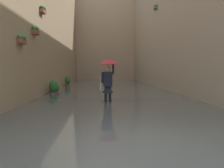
{
  "coord_description": "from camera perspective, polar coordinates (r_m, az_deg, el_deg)",
  "views": [
    {
      "loc": [
        0.68,
        4.51,
        1.59
      ],
      "look_at": [
        0.14,
        -7.25,
        0.9
      ],
      "focal_mm": 41.13,
      "sensor_mm": 36.0,
      "label": 1
    }
  ],
  "objects": [
    {
      "name": "potted_plant_far_right",
      "position": [
        14.85,
        -12.91,
        -0.81
      ],
      "size": [
        0.5,
        0.5,
        0.96
      ],
      "color": "#66605B",
      "rests_on": "ground_plane"
    },
    {
      "name": "building_facade_far",
      "position": [
        34.52,
        -1.47,
        11.36
      ],
      "size": [
        11.11,
        1.8,
        12.8
      ],
      "primitive_type": "cube",
      "color": "tan",
      "rests_on": "ground_plane"
    },
    {
      "name": "building_facade_left",
      "position": [
        20.14,
        13.37,
        16.2
      ],
      "size": [
        2.04,
        32.76,
        12.21
      ],
      "color": "#A89989",
      "rests_on": "ground_plane"
    },
    {
      "name": "building_facade_right",
      "position": [
        19.71,
        -14.69,
        14.95
      ],
      "size": [
        2.04,
        32.76,
        11.19
      ],
      "color": "tan",
      "rests_on": "ground_plane"
    },
    {
      "name": "potted_plant_near_right",
      "position": [
        22.01,
        -9.83,
        0.5
      ],
      "size": [
        0.47,
        0.47,
        0.97
      ],
      "color": "brown",
      "rests_on": "ground_plane"
    },
    {
      "name": "ground_plane",
      "position": [
        18.97,
        -0.54,
        -1.46
      ],
      "size": [
        71.91,
        71.91,
        0.0
      ],
      "primitive_type": "plane",
      "color": "gray"
    },
    {
      "name": "potted_plant_mid_right",
      "position": [
        15.89,
        -12.49,
        -1.09
      ],
      "size": [
        0.53,
        0.53,
        0.67
      ],
      "color": "brown",
      "rests_on": "ground_plane"
    },
    {
      "name": "flood_water",
      "position": [
        18.96,
        -0.54,
        -1.18
      ],
      "size": [
        8.31,
        34.76,
        0.19
      ],
      "primitive_type": "cube",
      "color": "#515B60",
      "rests_on": "ground_plane"
    },
    {
      "name": "person_wading",
      "position": [
        10.97,
        -0.81,
        2.43
      ],
      "size": [
        0.92,
        0.92,
        2.09
      ],
      "color": "black",
      "rests_on": "ground_plane"
    }
  ]
}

